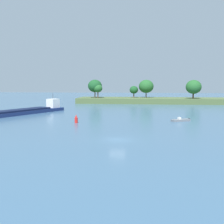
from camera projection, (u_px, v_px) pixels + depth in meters
name	position (u px, v px, depth m)	size (l,w,h in m)	color
ground_plane	(117.00, 140.00, 47.45)	(400.00, 400.00, 0.00)	#3D607F
treeline_island	(174.00, 97.00, 127.21)	(84.79, 15.95, 10.11)	#4C6038
cargo_barge	(27.00, 111.00, 86.15)	(16.95, 28.19, 5.54)	navy
fishing_skiff	(181.00, 120.00, 69.56)	(4.71, 3.51, 0.98)	slate
channel_buoy_red	(76.00, 119.00, 66.69)	(0.70, 0.70, 1.90)	red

